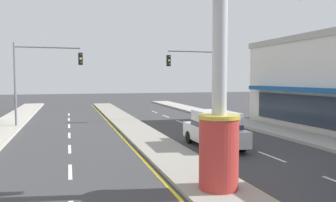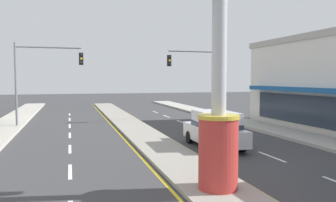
{
  "view_description": "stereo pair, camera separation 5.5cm",
  "coord_description": "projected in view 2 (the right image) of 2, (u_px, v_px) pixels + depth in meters",
  "views": [
    {
      "loc": [
        -4.48,
        -4.24,
        3.58
      ],
      "look_at": [
        -0.24,
        10.13,
        2.6
      ],
      "focal_mm": 36.28,
      "sensor_mm": 36.0,
      "label": 1
    },
    {
      "loc": [
        -4.42,
        -4.25,
        3.58
      ],
      "look_at": [
        -0.24,
        10.13,
        2.6
      ],
      "focal_mm": 36.28,
      "sensor_mm": 36.0,
      "label": 2
    }
  ],
  "objects": [
    {
      "name": "median_strip",
      "position": [
        139.0,
        131.0,
        22.78
      ],
      "size": [
        2.32,
        52.0,
        0.14
      ],
      "primitive_type": "cube",
      "color": "gray",
      "rests_on": "ground"
    },
    {
      "name": "sidewalk_right",
      "position": [
        273.0,
        130.0,
        23.37
      ],
      "size": [
        2.47,
        60.0,
        0.18
      ],
      "primitive_type": "cube",
      "color": "#ADA89E",
      "rests_on": "ground"
    },
    {
      "name": "lane_markings",
      "position": [
        143.0,
        135.0,
        21.49
      ],
      "size": [
        9.06,
        52.0,
        0.01
      ],
      "color": "silver",
      "rests_on": "ground"
    },
    {
      "name": "district_sign",
      "position": [
        219.0,
        73.0,
        10.41
      ],
      "size": [
        6.53,
        1.3,
        7.55
      ],
      "color": "#B7332D",
      "rests_on": "median_strip"
    },
    {
      "name": "traffic_light_left_side",
      "position": [
        41.0,
        70.0,
        24.96
      ],
      "size": [
        4.86,
        0.46,
        6.2
      ],
      "color": "slate",
      "rests_on": "ground"
    },
    {
      "name": "traffic_light_right_side",
      "position": [
        201.0,
        71.0,
        28.99
      ],
      "size": [
        4.86,
        0.46,
        6.2
      ],
      "color": "slate",
      "rests_on": "ground"
    },
    {
      "name": "suv_near_left_lane",
      "position": [
        215.0,
        129.0,
        17.65
      ],
      "size": [
        2.02,
        4.63,
        1.9
      ],
      "color": "silver",
      "rests_on": "ground"
    }
  ]
}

